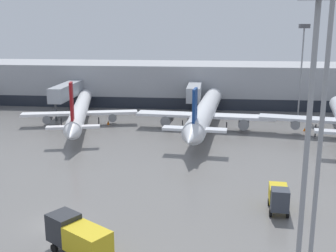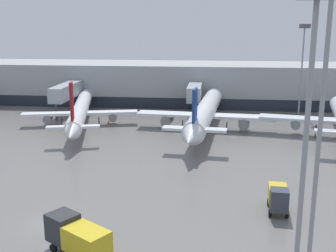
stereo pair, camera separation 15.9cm
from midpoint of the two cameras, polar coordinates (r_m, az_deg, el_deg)
The scene contains 11 objects.
ground_plane at distance 39.96m, azimuth -15.26°, elevation -12.79°, with size 320.00×320.00×0.00m, color slate.
terminal_building at distance 96.94m, azimuth -2.17°, elevation 5.87°, with size 160.00×29.78×9.00m.
parked_jet_2 at distance 76.14m, azimuth -11.74°, elevation 2.08°, with size 20.20×37.81×9.48m.
parked_jet_5 at distance 71.43m, azimuth 5.13°, elevation 1.88°, with size 23.48×40.23×9.07m.
service_truck_0 at distance 34.10m, azimuth -12.15°, elevation -14.25°, with size 5.92×4.89×2.93m.
service_truck_1 at distance 41.81m, azimuth 14.82°, elevation -9.25°, with size 2.03×4.20×2.72m.
traffic_cone_1 at distance 76.36m, azimuth -8.01°, elevation 0.51°, with size 0.50×0.50×0.73m.
traffic_cone_4 at distance 74.41m, azimuth 18.11°, elevation -0.45°, with size 0.51×0.51×0.56m.
apron_light_mast_2 at distance 23.61m, azimuth 19.05°, elevation 7.56°, with size 1.80×1.80×19.46m.
apron_light_mast_4 at distance 84.95m, azimuth 17.94°, elevation 10.56°, with size 1.80×1.80×17.59m.
apron_light_mast_6 at distance 26.98m, azimuth 21.02°, elevation 11.14°, with size 1.80×1.80×21.62m.
Camera 2 is at (13.97, -33.18, 17.39)m, focal length 45.00 mm.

